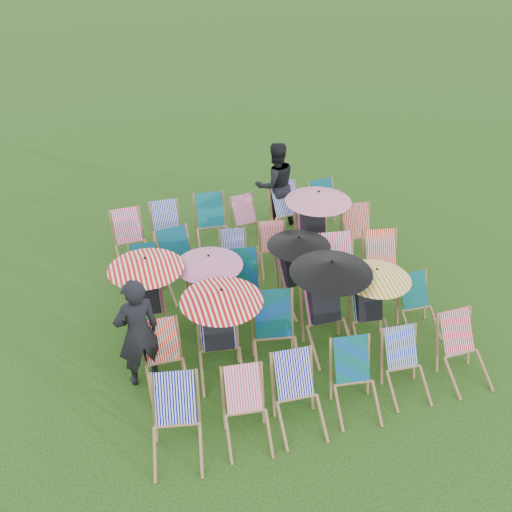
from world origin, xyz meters
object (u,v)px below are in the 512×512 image
object	(u,v)px
person_left	(138,333)
deckchair_0	(176,425)
deckchair_29	(329,208)
person_rear	(275,185)
deckchair_5	(465,352)

from	to	relation	value
person_left	deckchair_0	bearing A→B (deg)	86.75
deckchair_29	person_left	bearing A→B (deg)	-148.00
deckchair_29	deckchair_0	bearing A→B (deg)	-136.17
deckchair_29	person_rear	world-z (taller)	person_rear
deckchair_5	person_left	xyz separation A→B (m)	(-4.38, 1.36, 0.41)
deckchair_5	person_rear	bearing A→B (deg)	101.27
deckchair_29	person_rear	xyz separation A→B (m)	(-0.98, 0.53, 0.43)
person_left	person_rear	xyz separation A→B (m)	(3.32, 3.73, 0.03)
deckchair_5	deckchair_29	size ratio (longest dim) A/B	0.98
person_left	person_rear	size ratio (longest dim) A/B	0.97
deckchair_5	person_left	bearing A→B (deg)	162.35
deckchair_5	person_rear	size ratio (longest dim) A/B	0.51
deckchair_0	person_left	distance (m)	1.47
deckchair_29	person_left	size ratio (longest dim) A/B	0.54
person_rear	deckchair_0	bearing A→B (deg)	55.41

